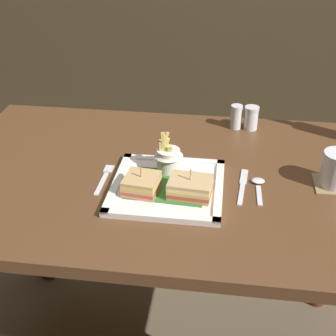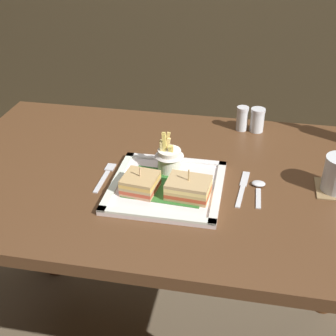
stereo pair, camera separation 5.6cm
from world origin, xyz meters
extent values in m
cube|color=#56361F|center=(0.00, 0.00, 0.71)|extent=(1.24, 0.77, 0.03)
cylinder|color=#572D17|center=(-0.54, 0.30, 0.34)|extent=(0.08, 0.08, 0.69)
cube|color=white|center=(0.01, -0.08, 0.73)|extent=(0.28, 0.28, 0.01)
cube|color=#2E6C2A|center=(0.01, -0.08, 0.73)|extent=(0.20, 0.16, 0.00)
cube|color=white|center=(0.01, -0.21, 0.74)|extent=(0.28, 0.02, 0.01)
cube|color=white|center=(0.01, 0.05, 0.74)|extent=(0.28, 0.02, 0.01)
cube|color=white|center=(-0.12, -0.08, 0.74)|extent=(0.02, 0.28, 0.01)
cube|color=white|center=(0.14, -0.08, 0.74)|extent=(0.02, 0.28, 0.01)
cube|color=tan|center=(-0.05, -0.11, 0.74)|extent=(0.09, 0.09, 0.01)
cube|color=#C44F34|center=(-0.05, -0.11, 0.74)|extent=(0.09, 0.09, 0.01)
cube|color=tan|center=(-0.05, -0.11, 0.75)|extent=(0.09, 0.09, 0.01)
cube|color=#E7B856|center=(-0.05, -0.11, 0.76)|extent=(0.09, 0.09, 0.01)
cube|color=tan|center=(-0.05, -0.11, 0.77)|extent=(0.09, 0.09, 0.01)
cylinder|color=tan|center=(-0.05, -0.11, 0.77)|extent=(0.00, 0.00, 0.07)
cube|color=tan|center=(0.07, -0.11, 0.74)|extent=(0.11, 0.09, 0.01)
cube|color=#BD4729|center=(0.07, -0.11, 0.75)|extent=(0.11, 0.09, 0.01)
cube|color=tan|center=(0.07, -0.11, 0.75)|extent=(0.11, 0.09, 0.01)
cube|color=#F1D37E|center=(0.07, -0.11, 0.76)|extent=(0.11, 0.09, 0.01)
cube|color=tan|center=(0.07, -0.11, 0.77)|extent=(0.11, 0.09, 0.01)
cylinder|color=tan|center=(0.07, -0.11, 0.77)|extent=(0.00, 0.00, 0.07)
cylinder|color=white|center=(0.00, 0.00, 0.76)|extent=(0.06, 0.06, 0.06)
cone|color=silver|center=(0.00, 0.00, 0.79)|extent=(0.08, 0.08, 0.03)
cube|color=#E4D368|center=(0.01, -0.01, 0.79)|extent=(0.02, 0.02, 0.05)
cube|color=#EAC268|center=(0.01, -0.01, 0.79)|extent=(0.01, 0.02, 0.05)
cube|color=#EFD462|center=(-0.01, -0.01, 0.81)|extent=(0.02, 0.02, 0.08)
cube|color=#E7D07D|center=(-0.02, -0.01, 0.79)|extent=(0.01, 0.02, 0.05)
cube|color=#F5D381|center=(-0.01, 0.01, 0.80)|extent=(0.02, 0.02, 0.06)
cube|color=#DABA5F|center=(-0.01, 0.01, 0.80)|extent=(0.02, 0.02, 0.07)
cube|color=#F0D880|center=(-0.02, 0.01, 0.79)|extent=(0.01, 0.01, 0.05)
cube|color=#93754B|center=(0.43, 0.00, 0.72)|extent=(0.10, 0.10, 0.00)
cube|color=silver|center=(-0.16, -0.07, 0.72)|extent=(0.01, 0.11, 0.00)
cube|color=silver|center=(-0.16, 0.00, 0.72)|extent=(0.02, 0.04, 0.00)
cube|color=silver|center=(0.19, -0.07, 0.72)|extent=(0.02, 0.10, 0.00)
cube|color=silver|center=(0.20, 0.01, 0.72)|extent=(0.02, 0.07, 0.00)
cube|color=silver|center=(0.24, -0.07, 0.72)|extent=(0.01, 0.09, 0.00)
ellipsoid|color=silver|center=(0.24, -0.01, 0.73)|extent=(0.03, 0.03, 0.01)
cylinder|color=silver|center=(0.17, 0.30, 0.76)|extent=(0.04, 0.04, 0.07)
cylinder|color=white|center=(0.17, 0.30, 0.74)|extent=(0.03, 0.03, 0.04)
cylinder|color=silver|center=(0.17, 0.30, 0.79)|extent=(0.04, 0.04, 0.01)
cylinder|color=silver|center=(0.22, 0.30, 0.76)|extent=(0.04, 0.04, 0.07)
cylinder|color=#313728|center=(0.22, 0.30, 0.74)|extent=(0.04, 0.04, 0.04)
cylinder|color=silver|center=(0.22, 0.30, 0.79)|extent=(0.04, 0.04, 0.01)
camera|label=1|loc=(0.14, -1.04, 1.38)|focal=49.53mm
camera|label=2|loc=(0.19, -1.04, 1.38)|focal=49.53mm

